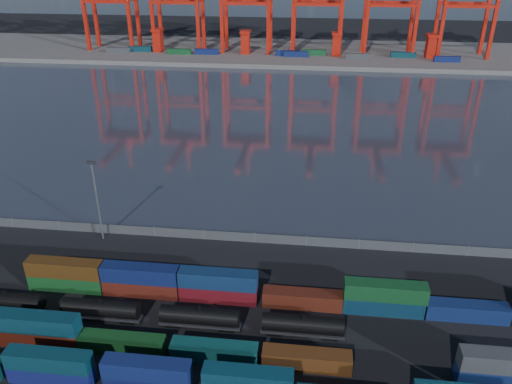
# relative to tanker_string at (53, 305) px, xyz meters

# --- Properties ---
(ground) EXTENTS (700.00, 700.00, 0.00)m
(ground) POSITION_rel_tanker_string_xyz_m (28.71, -3.33, -1.91)
(ground) COLOR black
(ground) RESTS_ON ground
(harbor_water) EXTENTS (700.00, 700.00, 0.00)m
(harbor_water) POSITION_rel_tanker_string_xyz_m (28.71, 101.67, -1.90)
(harbor_water) COLOR #2C323F
(harbor_water) RESTS_ON ground
(far_quay) EXTENTS (700.00, 70.00, 2.00)m
(far_quay) POSITION_rel_tanker_string_xyz_m (28.71, 206.67, -0.91)
(far_quay) COLOR #514F4C
(far_quay) RESTS_ON ground
(container_row_south) EXTENTS (140.19, 2.33, 4.96)m
(container_row_south) POSITION_rel_tanker_string_xyz_m (27.94, -12.46, 0.29)
(container_row_south) COLOR #3F4244
(container_row_south) RESTS_ON ground
(container_row_mid) EXTENTS (129.40, 2.49, 5.31)m
(container_row_mid) POSITION_rel_tanker_string_xyz_m (36.17, -6.13, 0.08)
(container_row_mid) COLOR navy
(container_row_mid) RESTS_ON ground
(container_row_north) EXTENTS (141.72, 2.59, 5.51)m
(container_row_north) POSITION_rel_tanker_string_xyz_m (30.16, 6.73, 0.38)
(container_row_north) COLOR navy
(container_row_north) RESTS_ON ground
(tanker_string) EXTENTS (89.91, 2.67, 3.81)m
(tanker_string) POSITION_rel_tanker_string_xyz_m (0.00, 0.00, 0.00)
(tanker_string) COLOR black
(tanker_string) RESTS_ON ground
(waterfront_fence) EXTENTS (160.12, 0.12, 2.20)m
(waterfront_fence) POSITION_rel_tanker_string_xyz_m (28.71, 24.67, -0.91)
(waterfront_fence) COLOR #595B5E
(waterfront_fence) RESTS_ON ground
(yard_light_mast) EXTENTS (1.60, 0.40, 16.60)m
(yard_light_mast) POSITION_rel_tanker_string_xyz_m (-1.29, 22.67, 7.38)
(yard_light_mast) COLOR slate
(yard_light_mast) RESTS_ON ground
(quay_containers) EXTENTS (172.58, 10.99, 2.60)m
(quay_containers) POSITION_rel_tanker_string_xyz_m (17.72, 192.13, 1.39)
(quay_containers) COLOR navy
(quay_containers) RESTS_ON far_quay
(straddle_carriers) EXTENTS (140.00, 7.00, 11.10)m
(straddle_carriers) POSITION_rel_tanker_string_xyz_m (26.21, 196.67, 5.91)
(straddle_carriers) COLOR red
(straddle_carriers) RESTS_ON far_quay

